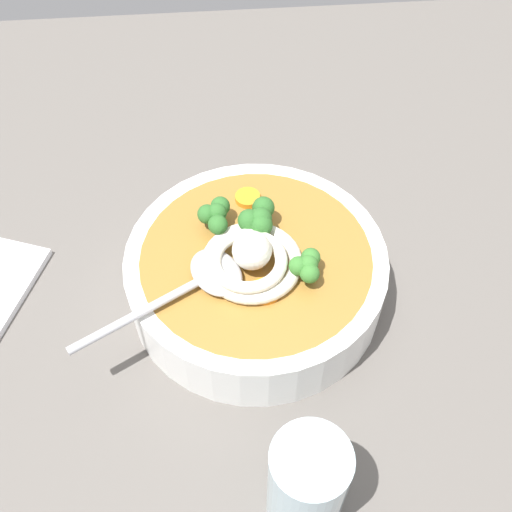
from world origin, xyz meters
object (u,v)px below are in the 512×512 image
object	(u,v)px
soup_bowl	(256,274)
soup_spoon	(204,279)
noodle_pile	(251,259)
drinking_glass	(307,484)

from	to	relation	value
soup_bowl	soup_spoon	bearing A→B (deg)	-60.70
soup_bowl	noodle_pile	size ratio (longest dim) A/B	2.43
noodle_pile	soup_bowl	bearing A→B (deg)	155.89
soup_bowl	noodle_pile	bearing A→B (deg)	-24.11
noodle_pile	drinking_glass	bearing A→B (deg)	7.17
noodle_pile	drinking_glass	world-z (taller)	drinking_glass
drinking_glass	soup_bowl	bearing A→B (deg)	-174.82
soup_bowl	soup_spoon	size ratio (longest dim) A/B	1.55
soup_bowl	noodle_pile	world-z (taller)	noodle_pile
noodle_pile	soup_spoon	xyz separation A→B (cm)	(1.55, -4.56, -0.54)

